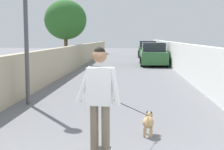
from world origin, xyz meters
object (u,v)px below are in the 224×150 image
(tree_left_mid, at_px, (65,20))
(person_skateboarder, at_px, (100,93))
(car_near, at_px, (153,55))
(car_far, at_px, (147,50))
(lamp_post, at_px, (25,1))
(dog, at_px, (148,122))

(tree_left_mid, xyz_separation_m, person_skateboarder, (-17.81, -4.14, -2.01))
(car_near, xyz_separation_m, car_far, (9.28, 0.00, -0.00))
(lamp_post, xyz_separation_m, person_skateboarder, (-4.20, -2.50, -1.85))
(tree_left_mid, height_order, dog, tree_left_mid)
(person_skateboarder, bearing_deg, tree_left_mid, 13.08)
(dog, bearing_deg, car_far, -2.40)
(lamp_post, bearing_deg, dog, -130.67)
(person_skateboarder, distance_m, dog, 1.77)
(person_skateboarder, xyz_separation_m, car_near, (17.87, -1.89, -0.35))
(tree_left_mid, distance_m, car_far, 11.37)
(dog, height_order, car_near, car_near)
(lamp_post, distance_m, dog, 5.10)
(tree_left_mid, xyz_separation_m, lamp_post, (-13.61, -1.64, -0.16))
(tree_left_mid, bearing_deg, car_far, -32.85)
(person_skateboarder, distance_m, car_far, 27.21)
(dog, relative_size, car_near, 0.38)
(tree_left_mid, height_order, car_far, tree_left_mid)
(person_skateboarder, height_order, car_near, person_skateboarder)
(lamp_post, relative_size, person_skateboarder, 2.52)
(tree_left_mid, bearing_deg, person_skateboarder, -166.92)
(lamp_post, relative_size, car_far, 1.06)
(dog, height_order, car_far, car_far)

